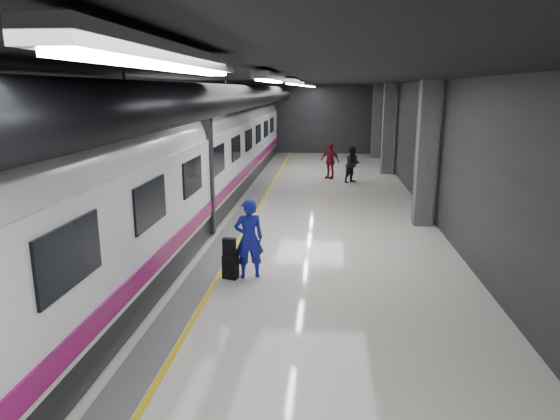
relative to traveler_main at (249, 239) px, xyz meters
name	(u,v)px	position (x,y,z in m)	size (l,w,h in m)	color
ground	(274,238)	(0.24, 3.08, -0.92)	(40.00, 40.00, 0.00)	silver
platform_hall	(267,113)	(-0.05, 4.04, 2.62)	(10.02, 40.02, 4.51)	black
train	(161,166)	(-3.01, 3.08, 1.15)	(3.05, 38.00, 4.05)	black
traveler_main	(249,239)	(0.00, 0.00, 0.00)	(0.67, 0.44, 1.84)	#172CB1
suitcase_main	(231,267)	(-0.41, -0.13, -0.64)	(0.34, 0.22, 0.56)	black
shoulder_bag	(229,247)	(-0.44, -0.09, -0.17)	(0.29, 0.15, 0.39)	black
traveler_far_a	(353,164)	(2.94, 12.33, -0.08)	(0.82, 0.64, 1.68)	black
traveler_far_b	(330,161)	(1.89, 13.28, -0.06)	(1.02, 0.42, 1.73)	maroon
suitcase_far	(353,160)	(3.28, 18.06, -0.67)	(0.34, 0.22, 0.50)	black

